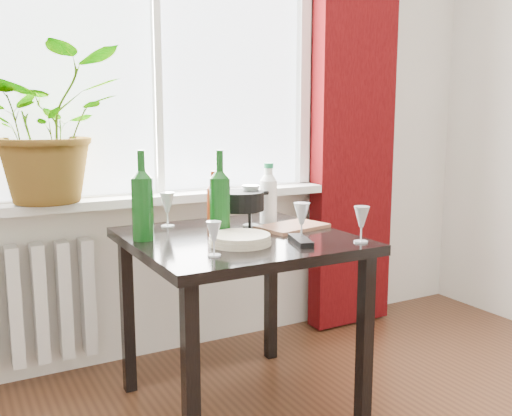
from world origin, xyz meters
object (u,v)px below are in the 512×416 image
wineglass_far_right (361,224)px  wineglass_front_left (214,239)px  cleaning_bottle (268,193)px  wine_bottle_left (142,194)px  wine_bottle_right (220,193)px  potted_plant (49,125)px  wineglass_back_left (167,209)px  plate_stack (240,239)px  tv_remote (301,240)px  fondue_pot (240,210)px  wineglass_front_right (302,221)px  cutting_board (292,227)px  bottle_amber (214,198)px  wineglass_back_center (251,205)px  table (239,258)px  radiator (2,309)px

wineglass_far_right → wineglass_front_left: bearing=172.6°
cleaning_bottle → wine_bottle_left: bearing=-173.2°
wine_bottle_left → wine_bottle_right: wine_bottle_left is taller
potted_plant → wine_bottle_right: 0.82m
wineglass_back_left → plate_stack: wineglass_back_left is taller
wineglass_front_left → tv_remote: wineglass_front_left is taller
wine_bottle_left → wine_bottle_right: size_ratio=1.02×
wineglass_front_left → fondue_pot: size_ratio=0.53×
tv_remote → potted_plant: bearing=150.1°
potted_plant → wineglass_front_right: (0.79, -0.77, -0.36)m
wine_bottle_left → cutting_board: bearing=-8.3°
potted_plant → wineglass_back_left: potted_plant is taller
wine_bottle_left → tv_remote: size_ratio=1.98×
bottle_amber → cleaning_bottle: bearing=-10.8°
wine_bottle_left → bottle_amber: size_ratio=1.46×
wineglass_back_center → wineglass_front_left: bearing=-131.6°
tv_remote → bottle_amber: bearing=125.2°
cleaning_bottle → wineglass_back_center: cleaning_bottle is taller
potted_plant → cleaning_bottle: potted_plant is taller
wineglass_front_right → fondue_pot: (-0.10, 0.34, 0.00)m
table → potted_plant: potted_plant is taller
table → cleaning_bottle: bearing=36.8°
radiator → tv_remote: (1.00, -0.86, 0.37)m
wine_bottle_right → wineglass_front_left: size_ratio=2.84×
wine_bottle_right → cleaning_bottle: size_ratio=1.30×
table → plate_stack: (-0.07, -0.14, 0.11)m
plate_stack → cleaning_bottle: bearing=46.2°
radiator → wine_bottle_left: (0.49, -0.52, 0.54)m
wine_bottle_right → wineglass_back_left: 0.33m
radiator → cleaning_bottle: bearing=-22.2°
radiator → wineglass_back_left: wineglass_back_left is taller
radiator → potted_plant: potted_plant is taller
bottle_amber → wine_bottle_right: bearing=-107.9°
wineglass_back_left → bottle_amber: bearing=-24.1°
cleaning_bottle → plate_stack: cleaning_bottle is taller
wine_bottle_right → tv_remote: (0.22, -0.25, -0.17)m
tv_remote → wineglass_far_right: bearing=-10.4°
radiator → wine_bottle_right: 1.12m
cleaning_bottle → wineglass_front_left: size_ratio=2.18×
bottle_amber → wineglass_far_right: size_ratio=1.71×
wineglass_back_center → plate_stack: (-0.20, -0.29, -0.07)m
wineglass_back_left → table: bearing=-59.2°
fondue_pot → cutting_board: size_ratio=0.82×
bottle_amber → wineglass_front_right: 0.46m
potted_plant → wineglass_back_left: 0.62m
potted_plant → wineglass_back_left: size_ratio=4.32×
cleaning_bottle → wineglass_front_left: (-0.47, -0.44, -0.07)m
wine_bottle_left → wineglass_back_center: (0.50, 0.04, -0.09)m
table → bottle_amber: size_ratio=3.46×
table → fondue_pot: fondue_pot is taller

